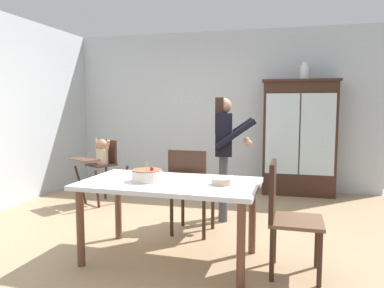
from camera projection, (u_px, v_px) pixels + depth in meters
The scene contains 11 objects.
ground_plane at pixel (176, 236), 4.12m from camera, with size 6.24×6.24×0.00m, color tan.
wall_back at pixel (220, 110), 6.51m from camera, with size 5.32×0.06×2.70m, color silver.
china_cabinet at pixel (299, 137), 5.96m from camera, with size 1.18×0.48×1.84m.
ceramic_vase at pixel (305, 72), 5.84m from camera, with size 0.13×0.13×0.27m.
high_chair_with_toddler at pixel (102, 159), 5.42m from camera, with size 0.78×0.84×0.95m.
adult_person at pixel (224, 143), 4.61m from camera, with size 0.56×0.55×1.53m.
dining_table at pixel (170, 191), 3.43m from camera, with size 1.64×0.94×0.74m.
birthday_cake at pixel (147, 175), 3.43m from camera, with size 0.28×0.28×0.19m.
serving_bowl at pixel (221, 181), 3.28m from camera, with size 0.18×0.18×0.06m, color #C6AD93.
dining_chair_far_side at pixel (190, 186), 4.08m from camera, with size 0.47×0.47×0.96m.
dining_chair_right_end at pixel (284, 210), 3.15m from camera, with size 0.44×0.44×0.96m.
Camera 1 is at (1.18, -3.81, 1.44)m, focal length 34.85 mm.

